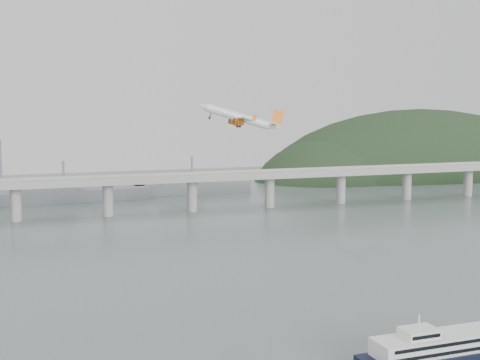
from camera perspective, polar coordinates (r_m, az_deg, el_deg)
name	(u,v)px	position (r m, az deg, el deg)	size (l,w,h in m)	color
ground	(300,320)	(196.70, 5.39, -12.28)	(900.00, 900.00, 0.00)	#556261
bridge	(157,184)	(379.65, -7.37, -0.33)	(800.00, 22.00, 23.90)	#979794
headland	(431,194)	(624.03, 16.62, -1.22)	(365.00, 155.00, 156.00)	black
ferry	(442,350)	(171.23, 17.51, -14.21)	(71.94, 12.91, 13.58)	black
airliner	(241,118)	(283.24, 0.07, 5.54)	(39.25, 35.66, 13.92)	white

